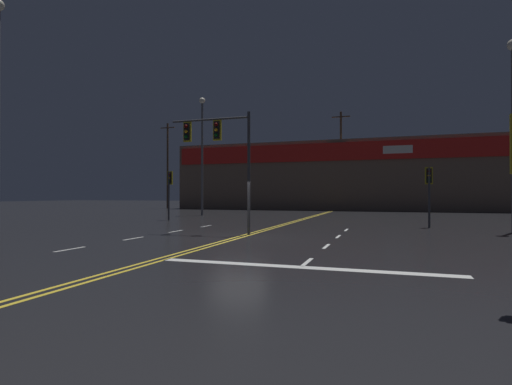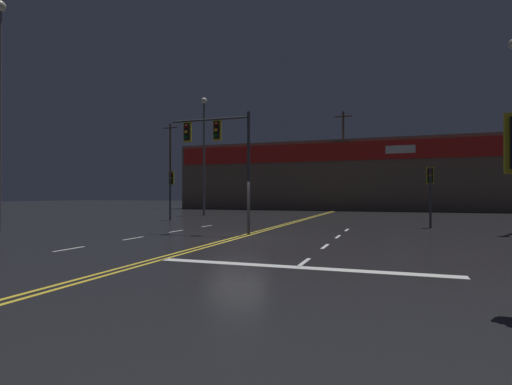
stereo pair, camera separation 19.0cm
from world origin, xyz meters
TOP-DOWN VIEW (x-y plane):
  - ground_plane at (0.00, 0.00)m, footprint 200.00×200.00m
  - road_markings at (0.69, -1.05)m, footprint 12.30×60.00m
  - traffic_signal_median at (-1.55, 1.18)m, footprint 4.09×0.36m
  - traffic_signal_corner_northeast at (8.50, 8.53)m, footprint 0.42×0.36m
  - traffic_signal_corner_northwest at (-9.17, 9.64)m, footprint 0.42×0.36m
  - streetlight_far_left at (-10.00, 16.79)m, footprint 0.56×0.56m
  - building_backdrop at (0.00, 36.77)m, footprint 41.54×10.23m
  - utility_pole_row at (-0.19, 32.40)m, footprint 47.46×0.26m

SIDE VIEW (x-z plane):
  - ground_plane at x=0.00m, z-range 0.00..0.00m
  - road_markings at x=0.69m, z-range 0.00..0.01m
  - traffic_signal_corner_northeast at x=8.50m, z-range 0.82..4.30m
  - traffic_signal_corner_northwest at x=-9.17m, z-range 0.86..4.50m
  - building_backdrop at x=0.00m, z-range 0.01..8.57m
  - traffic_signal_median at x=-1.55m, z-range 1.51..7.30m
  - utility_pole_row at x=-0.19m, z-range 0.12..12.05m
  - streetlight_far_left at x=-10.00m, z-range 1.37..12.23m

